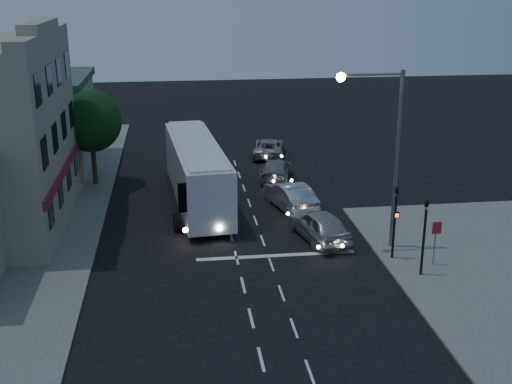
{
  "coord_description": "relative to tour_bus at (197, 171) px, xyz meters",
  "views": [
    {
      "loc": [
        -2.79,
        -27.04,
        13.26
      ],
      "look_at": [
        1.45,
        5.58,
        2.2
      ],
      "focal_mm": 45.0,
      "sensor_mm": 36.0,
      "label": 1
    }
  ],
  "objects": [
    {
      "name": "streetlight",
      "position": [
        8.9,
        -8.19,
        3.64
      ],
      "size": [
        3.32,
        0.44,
        9.0
      ],
      "color": "slate",
      "rests_on": "sidewalk_near"
    },
    {
      "name": "low_building_north",
      "position": [
        -11.94,
        9.61,
        1.3
      ],
      "size": [
        9.4,
        9.4,
        6.5
      ],
      "color": "#999892",
      "rests_on": "sidewalk_far"
    },
    {
      "name": "car_sedan_a",
      "position": [
        5.49,
        -1.68,
        -1.29
      ],
      "size": [
        2.77,
        5.12,
        1.6
      ],
      "primitive_type": "imported",
      "rotation": [
        0.0,
        0.0,
        3.37
      ],
      "color": "silver",
      "rests_on": "ground"
    },
    {
      "name": "traffic_signal_side",
      "position": [
        9.86,
        -11.59,
        0.33
      ],
      "size": [
        0.18,
        0.15,
        4.1
      ],
      "color": "black",
      "rests_on": "sidewalk_near"
    },
    {
      "name": "road_markings",
      "position": [
        2.85,
        -7.09,
        -2.09
      ],
      "size": [
        8.0,
        30.55,
        0.01
      ],
      "color": "silver",
      "rests_on": "ground"
    },
    {
      "name": "ground",
      "position": [
        1.56,
        -10.39,
        -2.09
      ],
      "size": [
        120.0,
        120.0,
        0.0
      ],
      "primitive_type": "plane",
      "color": "black"
    },
    {
      "name": "traffic_signal_main",
      "position": [
        9.16,
        -9.62,
        0.33
      ],
      "size": [
        0.25,
        0.35,
        4.1
      ],
      "color": "black",
      "rests_on": "sidewalk_near"
    },
    {
      "name": "car_sedan_c",
      "position": [
        5.97,
        10.3,
        -1.41
      ],
      "size": [
        3.14,
        5.24,
        1.36
      ],
      "primitive_type": "imported",
      "rotation": [
        0.0,
        0.0,
        2.95
      ],
      "color": "#A2A2A2",
      "rests_on": "ground"
    },
    {
      "name": "tour_bus",
      "position": [
        0.0,
        0.0,
        0.0
      ],
      "size": [
        3.72,
        12.8,
        3.87
      ],
      "rotation": [
        0.0,
        0.0,
        0.09
      ],
      "color": "white",
      "rests_on": "ground"
    },
    {
      "name": "car_suv",
      "position": [
        6.15,
        -6.59,
        -1.28
      ],
      "size": [
        2.93,
        5.07,
        1.62
      ],
      "primitive_type": "imported",
      "rotation": [
        0.0,
        0.0,
        3.37
      ],
      "color": "#B7B7B7",
      "rests_on": "ground"
    },
    {
      "name": "car_sedan_b",
      "position": [
        5.62,
        4.3,
        -1.41
      ],
      "size": [
        3.14,
        5.02,
        1.36
      ],
      "primitive_type": "imported",
      "rotation": [
        0.0,
        0.0,
        2.85
      ],
      "color": "gray",
      "rests_on": "ground"
    },
    {
      "name": "regulatory_sign",
      "position": [
        10.86,
        -10.63,
        -0.5
      ],
      "size": [
        0.45,
        0.12,
        2.2
      ],
      "color": "slate",
      "rests_on": "sidewalk_near"
    },
    {
      "name": "street_tree",
      "position": [
        -6.65,
        4.63,
        2.4
      ],
      "size": [
        4.0,
        4.0,
        6.2
      ],
      "color": "black",
      "rests_on": "sidewalk_far"
    }
  ]
}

